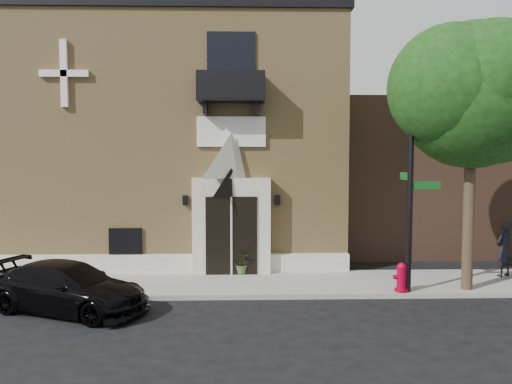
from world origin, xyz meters
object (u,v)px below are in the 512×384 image
pedestrian_near (504,249)px  black_sedan (68,287)px  street_sign (410,188)px  fire_hydrant (402,277)px

pedestrian_near → black_sedan: bearing=-15.4°
black_sedan → street_sign: size_ratio=0.74×
fire_hydrant → pedestrian_near: size_ratio=0.47×
street_sign → black_sedan: bearing=-172.7°
street_sign → pedestrian_near: street_sign is taller
street_sign → fire_hydrant: bearing=-177.9°
street_sign → pedestrian_near: 4.64m
black_sedan → pedestrian_near: (13.13, 2.90, 0.41)m
street_sign → pedestrian_near: size_ratio=3.31×
pedestrian_near → street_sign: bearing=-2.7°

